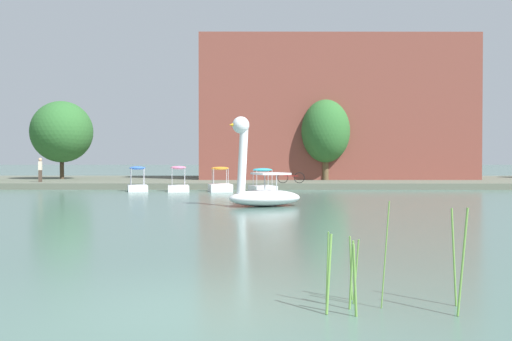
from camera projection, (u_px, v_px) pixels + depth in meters
name	position (u px, v px, depth m)	size (l,w,h in m)	color
ground_plane	(190.00, 312.00, 7.08)	(504.55, 504.55, 0.00)	#47665B
shore_bank_far	(251.00, 181.00, 46.23)	(130.59, 19.08, 0.40)	#5B6051
swan_boat	(261.00, 188.00, 23.40)	(3.42, 2.65, 3.63)	white
pedal_boat_cyan	(263.00, 185.00, 34.72)	(1.82, 2.34, 1.41)	white
pedal_boat_orange	(220.00, 185.00, 34.67)	(1.67, 2.43, 1.49)	white
pedal_boat_pink	(178.00, 185.00, 34.67)	(1.58, 2.40, 1.54)	white
pedal_boat_blue	(137.00, 184.00, 34.83)	(1.59, 2.05, 1.51)	white
tree_broadleaf_right	(62.00, 132.00, 45.78)	(6.57, 6.94, 6.19)	#423323
tree_broadleaf_left	(326.00, 131.00, 43.27)	(4.37, 4.52, 6.06)	brown
person_on_path	(40.00, 169.00, 39.16)	(0.25, 0.25, 1.65)	#47382D
bicycle_parked	(291.00, 178.00, 37.28)	(1.77, 0.06, 0.71)	black
parked_van	(308.00, 165.00, 47.42)	(4.69, 2.59, 1.97)	silver
apartment_block	(329.00, 113.00, 50.16)	(21.39, 13.80, 11.15)	brown
reed_clump_foreground	(380.00, 268.00, 7.15)	(1.73, 0.87, 1.36)	#669942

